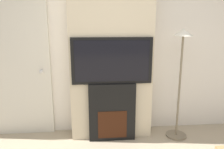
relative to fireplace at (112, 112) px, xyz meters
name	(u,v)px	position (x,y,z in m)	size (l,w,h in m)	color
wall_back	(110,46)	(0.00, 0.36, 0.92)	(6.00, 0.06, 2.70)	silver
chimney_breast	(111,48)	(0.00, 0.16, 0.92)	(1.19, 0.33, 2.70)	beige
fireplace	(112,112)	(0.00, 0.00, 0.00)	(0.68, 0.15, 0.86)	black
television	(112,61)	(0.00, 0.00, 0.76)	(1.13, 0.07, 0.65)	black
floor_lamp	(181,63)	(0.99, -0.01, 0.72)	(0.31, 0.31, 1.63)	#726651
entry_door	(20,68)	(-1.35, 0.30, 0.61)	(0.90, 0.09, 2.08)	beige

